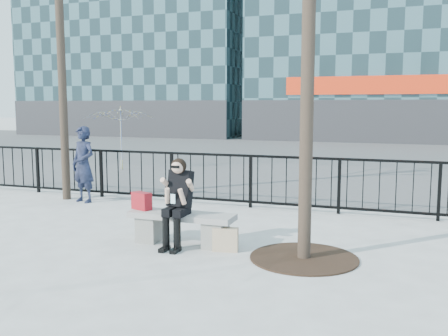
% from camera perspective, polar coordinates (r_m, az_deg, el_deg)
% --- Properties ---
extents(ground, '(120.00, 120.00, 0.00)m').
position_cam_1_polar(ground, '(7.76, -4.83, -8.66)').
color(ground, '#989793').
rests_on(ground, ground).
extents(street_surface, '(60.00, 23.00, 0.01)m').
position_cam_1_polar(street_surface, '(22.11, 11.49, 1.59)').
color(street_surface, '#474747').
rests_on(street_surface, ground).
extents(railing, '(14.00, 0.06, 1.10)m').
position_cam_1_polar(railing, '(10.39, 2.01, -1.46)').
color(railing, black).
rests_on(railing, ground).
extents(tree_grate, '(1.50, 1.50, 0.02)m').
position_cam_1_polar(tree_grate, '(7.12, 9.11, -10.11)').
color(tree_grate, black).
rests_on(tree_grate, ground).
extents(bench_main, '(1.65, 0.46, 0.49)m').
position_cam_1_polar(bench_main, '(7.69, -4.85, -6.50)').
color(bench_main, slate).
rests_on(bench_main, ground).
extents(seated_woman, '(0.50, 0.64, 1.34)m').
position_cam_1_polar(seated_woman, '(7.47, -5.39, -4.02)').
color(seated_woman, black).
rests_on(seated_woman, ground).
extents(handbag, '(0.36, 0.26, 0.27)m').
position_cam_1_polar(handbag, '(7.94, -9.40, -3.73)').
color(handbag, maroon).
rests_on(handbag, bench_main).
extents(shopping_bag, '(0.39, 0.20, 0.35)m').
position_cam_1_polar(shopping_bag, '(7.33, 0.17, -8.18)').
color(shopping_bag, beige).
rests_on(shopping_bag, ground).
extents(standing_man, '(0.69, 0.53, 1.67)m').
position_cam_1_polar(standing_man, '(11.30, -15.77, 0.40)').
color(standing_man, black).
rests_on(standing_man, ground).
extents(vendor_umbrella, '(2.49, 2.53, 2.09)m').
position_cam_1_polar(vendor_umbrella, '(16.53, -11.80, 3.34)').
color(vendor_umbrella, yellow).
rests_on(vendor_umbrella, ground).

